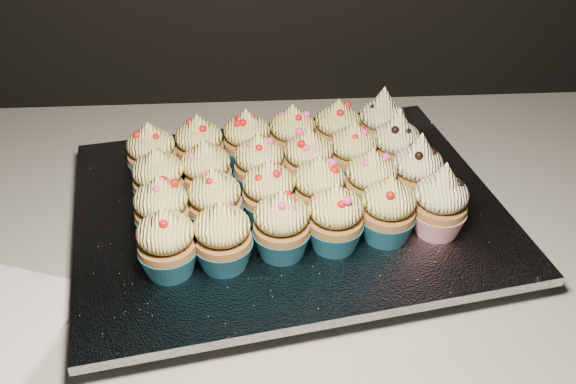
% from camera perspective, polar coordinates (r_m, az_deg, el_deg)
% --- Properties ---
extents(worktop, '(2.44, 0.64, 0.04)m').
position_cam_1_polar(worktop, '(0.85, -3.58, -2.61)').
color(worktop, beige).
rests_on(worktop, cabinet).
extents(baking_tray, '(0.53, 0.43, 0.02)m').
position_cam_1_polar(baking_tray, '(0.80, 0.00, -2.26)').
color(baking_tray, black).
rests_on(baking_tray, worktop).
extents(foil_lining, '(0.57, 0.48, 0.01)m').
position_cam_1_polar(foil_lining, '(0.79, 0.00, -1.29)').
color(foil_lining, silver).
rests_on(foil_lining, baking_tray).
extents(cupcake_0, '(0.06, 0.06, 0.08)m').
position_cam_1_polar(cupcake_0, '(0.68, -10.71, -4.52)').
color(cupcake_0, '#16556A').
rests_on(cupcake_0, foil_lining).
extents(cupcake_1, '(0.06, 0.06, 0.08)m').
position_cam_1_polar(cupcake_1, '(0.68, -5.82, -4.02)').
color(cupcake_1, '#16556A').
rests_on(cupcake_1, foil_lining).
extents(cupcake_2, '(0.06, 0.06, 0.08)m').
position_cam_1_polar(cupcake_2, '(0.69, -0.58, -3.01)').
color(cupcake_2, '#16556A').
rests_on(cupcake_2, foil_lining).
extents(cupcake_3, '(0.06, 0.06, 0.08)m').
position_cam_1_polar(cupcake_3, '(0.70, 4.21, -2.40)').
color(cupcake_3, '#16556A').
rests_on(cupcake_3, foil_lining).
extents(cupcake_4, '(0.06, 0.06, 0.08)m').
position_cam_1_polar(cupcake_4, '(0.72, 8.87, -1.64)').
color(cupcake_4, '#16556A').
rests_on(cupcake_4, foil_lining).
extents(cupcake_5, '(0.06, 0.06, 0.10)m').
position_cam_1_polar(cupcake_5, '(0.74, 13.37, -0.97)').
color(cupcake_5, '#AA172A').
rests_on(cupcake_5, foil_lining).
extents(cupcake_6, '(0.06, 0.06, 0.08)m').
position_cam_1_polar(cupcake_6, '(0.73, -11.12, -1.61)').
color(cupcake_6, '#16556A').
rests_on(cupcake_6, foil_lining).
extents(cupcake_7, '(0.06, 0.06, 0.08)m').
position_cam_1_polar(cupcake_7, '(0.73, -6.50, -0.93)').
color(cupcake_7, '#16556A').
rests_on(cupcake_7, foil_lining).
extents(cupcake_8, '(0.06, 0.06, 0.08)m').
position_cam_1_polar(cupcake_8, '(0.74, -1.70, -0.14)').
color(cupcake_8, '#16556A').
rests_on(cupcake_8, foil_lining).
extents(cupcake_9, '(0.06, 0.06, 0.08)m').
position_cam_1_polar(cupcake_9, '(0.75, 2.75, 0.28)').
color(cupcake_9, '#16556A').
rests_on(cupcake_9, foil_lining).
extents(cupcake_10, '(0.06, 0.06, 0.08)m').
position_cam_1_polar(cupcake_10, '(0.76, 7.35, 0.88)').
color(cupcake_10, '#16556A').
rests_on(cupcake_10, foil_lining).
extents(cupcake_11, '(0.06, 0.06, 0.10)m').
position_cam_1_polar(cupcake_11, '(0.79, 11.39, 1.73)').
color(cupcake_11, '#AA172A').
rests_on(cupcake_11, foil_lining).
extents(cupcake_12, '(0.06, 0.06, 0.08)m').
position_cam_1_polar(cupcake_12, '(0.78, -11.39, 1.01)').
color(cupcake_12, '#16556A').
rests_on(cupcake_12, foil_lining).
extents(cupcake_13, '(0.06, 0.06, 0.08)m').
position_cam_1_polar(cupcake_13, '(0.78, -7.28, 1.71)').
color(cupcake_13, '#16556A').
rests_on(cupcake_13, foil_lining).
extents(cupcake_14, '(0.06, 0.06, 0.08)m').
position_cam_1_polar(cupcake_14, '(0.79, -2.57, 2.36)').
color(cupcake_14, '#16556A').
rests_on(cupcake_14, foil_lining).
extents(cupcake_15, '(0.06, 0.06, 0.08)m').
position_cam_1_polar(cupcake_15, '(0.80, 1.83, 2.77)').
color(cupcake_15, '#16556A').
rests_on(cupcake_15, foil_lining).
extents(cupcake_16, '(0.06, 0.06, 0.08)m').
position_cam_1_polar(cupcake_16, '(0.81, 5.77, 3.43)').
color(cupcake_16, '#16556A').
rests_on(cupcake_16, foil_lining).
extents(cupcake_17, '(0.06, 0.06, 0.10)m').
position_cam_1_polar(cupcake_17, '(0.83, 9.56, 4.03)').
color(cupcake_17, '#AA172A').
rests_on(cupcake_17, foil_lining).
extents(cupcake_18, '(0.06, 0.06, 0.08)m').
position_cam_1_polar(cupcake_18, '(0.83, -11.98, 3.27)').
color(cupcake_18, '#16556A').
rests_on(cupcake_18, foil_lining).
extents(cupcake_19, '(0.06, 0.06, 0.08)m').
position_cam_1_polar(cupcake_19, '(0.83, -7.85, 4.01)').
color(cupcake_19, '#16556A').
rests_on(cupcake_19, foil_lining).
extents(cupcake_20, '(0.06, 0.06, 0.08)m').
position_cam_1_polar(cupcake_20, '(0.84, -3.65, 4.56)').
color(cupcake_20, '#16556A').
rests_on(cupcake_20, foil_lining).
extents(cupcake_21, '(0.06, 0.06, 0.08)m').
position_cam_1_polar(cupcake_21, '(0.85, 0.41, 5.03)').
color(cupcake_21, '#16556A').
rests_on(cupcake_21, foil_lining).
extents(cupcake_22, '(0.06, 0.06, 0.08)m').
position_cam_1_polar(cupcake_22, '(0.86, 4.41, 5.47)').
color(cupcake_22, '#16556A').
rests_on(cupcake_22, foil_lining).
extents(cupcake_23, '(0.06, 0.06, 0.10)m').
position_cam_1_polar(cupcake_23, '(0.88, 8.29, 6.07)').
color(cupcake_23, '#AA172A').
rests_on(cupcake_23, foil_lining).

